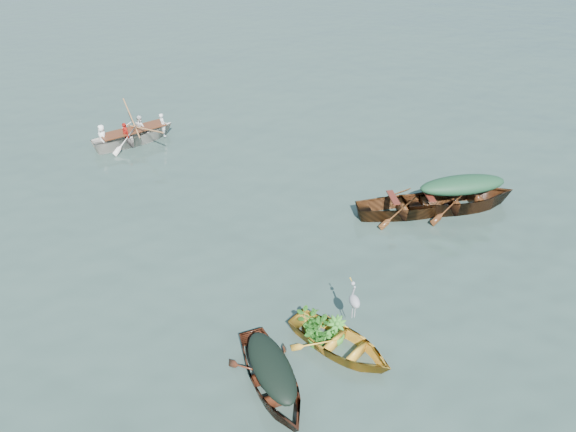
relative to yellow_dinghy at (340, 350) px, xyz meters
name	(u,v)px	position (x,y,z in m)	size (l,w,h in m)	color
ground	(329,271)	(0.62, 2.69, 0.00)	(140.00, 140.00, 0.00)	#31453E
yellow_dinghy	(340,350)	(0.00, 0.00, 0.00)	(1.37, 3.16, 0.85)	orange
dark_covered_boat	(272,387)	(-1.68, -0.60, 0.00)	(1.35, 3.63, 0.90)	#4D2211
green_tarp_boat	(458,209)	(5.37, 4.53, 0.00)	(1.51, 4.86, 1.17)	#4C2D11
open_wooden_boat	(408,214)	(3.77, 4.63, 0.00)	(1.39, 4.48, 1.05)	#573015
rowed_boat	(135,143)	(-4.05, 11.61, 0.00)	(1.29, 4.31, 1.03)	silver
dark_tarp_cover	(272,366)	(-1.68, -0.60, 0.65)	(0.74, 2.00, 0.40)	black
green_tarp_cover	(463,185)	(5.37, 4.53, 0.84)	(0.83, 2.67, 0.52)	#193E25
thwart_benches	(410,199)	(3.77, 4.63, 0.55)	(0.84, 2.24, 0.04)	#4A1911
heron	(354,306)	(0.41, 0.37, 0.89)	(0.28, 0.40, 0.92)	#A0A2A9
dinghy_weeds	(321,315)	(-0.31, 0.46, 0.73)	(0.70, 0.90, 0.60)	#1F671B
rowers	(132,121)	(-4.05, 11.61, 0.89)	(1.16, 3.02, 0.76)	silver
oars	(133,130)	(-4.05, 11.61, 0.54)	(2.60, 0.60, 0.06)	#9D683B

